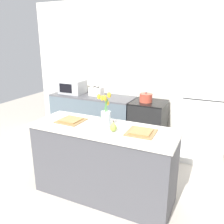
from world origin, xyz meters
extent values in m
plane|color=beige|center=(0.00, 0.00, 0.00)|extent=(10.00, 10.00, 0.00)
cube|color=silver|center=(0.00, 2.00, 1.35)|extent=(5.20, 0.08, 2.70)
cube|color=#4C4C51|center=(0.00, 0.00, 0.46)|extent=(1.76, 0.62, 0.91)
cube|color=beige|center=(0.00, 0.00, 0.93)|extent=(1.80, 0.66, 0.03)
cube|color=slate|center=(-1.06, 1.60, 0.43)|extent=(1.68, 0.60, 0.86)
cube|color=#515156|center=(-1.06, 1.60, 0.87)|extent=(1.68, 0.60, 0.03)
cube|color=black|center=(0.10, 1.60, 0.43)|extent=(0.60, 0.60, 0.87)
cube|color=black|center=(0.10, 1.60, 0.88)|extent=(0.60, 0.60, 0.02)
cube|color=black|center=(0.10, 1.30, 0.40)|extent=(0.42, 0.01, 0.28)
cube|color=white|center=(1.05, 1.60, 0.88)|extent=(0.68, 0.64, 1.77)
cube|color=black|center=(1.05, 1.28, 1.10)|extent=(0.67, 0.01, 0.01)
cylinder|color=#B2B5B7|center=(0.86, 1.26, 0.60)|extent=(0.02, 0.02, 0.77)
cylinder|color=silver|center=(0.01, 0.04, 1.04)|extent=(0.12, 0.12, 0.19)
cylinder|color=#569E4C|center=(0.04, 0.04, 1.16)|extent=(0.05, 0.01, 0.32)
ellipsoid|color=yellow|center=(0.06, 0.04, 1.34)|extent=(0.05, 0.05, 0.07)
cylinder|color=#569E4C|center=(0.02, 0.06, 1.10)|extent=(0.02, 0.03, 0.22)
ellipsoid|color=yellow|center=(0.03, 0.07, 1.23)|extent=(0.04, 0.04, 0.06)
cylinder|color=#569E4C|center=(0.00, 0.06, 1.13)|extent=(0.03, 0.06, 0.26)
ellipsoid|color=yellow|center=(-0.01, 0.09, 1.27)|extent=(0.04, 0.04, 0.06)
cylinder|color=#569E4C|center=(-0.02, 0.05, 1.15)|extent=(0.13, 0.01, 0.28)
ellipsoid|color=yellow|center=(-0.08, 0.05, 1.31)|extent=(0.04, 0.04, 0.07)
cylinder|color=#569E4C|center=(0.01, 0.04, 1.14)|extent=(0.05, 0.06, 0.29)
ellipsoid|color=yellow|center=(-0.01, 0.01, 1.30)|extent=(0.04, 0.04, 0.06)
cylinder|color=#569E4C|center=(0.02, 0.03, 1.15)|extent=(0.03, 0.10, 0.30)
ellipsoid|color=yellow|center=(0.03, -0.01, 1.32)|extent=(0.04, 0.04, 0.06)
ellipsoid|color=#9EBC47|center=(0.17, -0.07, 0.99)|extent=(0.08, 0.08, 0.09)
cone|color=#9EBC47|center=(0.17, -0.07, 1.05)|extent=(0.04, 0.04, 0.04)
cylinder|color=brown|center=(0.17, -0.07, 1.07)|extent=(0.01, 0.01, 0.02)
cube|color=olive|center=(-0.47, 0.02, 0.95)|extent=(0.33, 0.33, 0.01)
cube|color=#A37A42|center=(-0.47, 0.02, 0.97)|extent=(0.24, 0.24, 0.01)
cube|color=olive|center=(0.47, 0.02, 0.95)|extent=(0.33, 0.33, 0.01)
cube|color=#A37A42|center=(0.47, 0.02, 0.97)|extent=(0.24, 0.24, 0.01)
cube|color=silver|center=(-0.98, 1.63, 0.97)|extent=(0.26, 0.18, 0.17)
cube|color=black|center=(-1.03, 1.63, 1.06)|extent=(0.05, 0.11, 0.01)
cube|color=black|center=(-0.94, 1.63, 1.06)|extent=(0.05, 0.11, 0.01)
cube|color=black|center=(-1.12, 1.63, 1.00)|extent=(0.02, 0.02, 0.02)
cylinder|color=#CC4C38|center=(0.05, 1.57, 0.96)|extent=(0.23, 0.23, 0.14)
cylinder|color=#CC4C38|center=(0.05, 1.57, 1.03)|extent=(0.23, 0.23, 0.01)
sphere|color=black|center=(0.05, 1.57, 1.05)|extent=(0.02, 0.02, 0.02)
cube|color=#B7BABC|center=(-1.52, 1.60, 1.02)|extent=(0.48, 0.36, 0.27)
cube|color=black|center=(-1.56, 1.42, 1.02)|extent=(0.29, 0.01, 0.18)
camera|label=1|loc=(1.23, -2.37, 1.97)|focal=38.00mm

